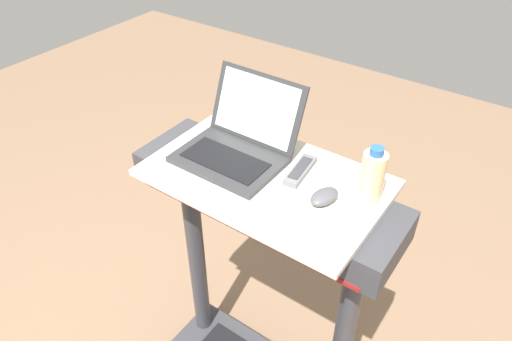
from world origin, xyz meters
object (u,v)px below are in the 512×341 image
object	(u,v)px
computer_mouse	(324,197)
tv_remote	(300,171)
water_bottle	(372,177)
laptop	(238,142)

from	to	relation	value
computer_mouse	tv_remote	bearing A→B (deg)	163.09
water_bottle	tv_remote	world-z (taller)	water_bottle
computer_mouse	water_bottle	xyz separation A→B (m)	(0.10, 0.08, 0.07)
laptop	computer_mouse	size ratio (longest dim) A/B	3.34
laptop	computer_mouse	bearing A→B (deg)	-6.01
water_bottle	tv_remote	size ratio (longest dim) A/B	1.10
computer_mouse	water_bottle	size ratio (longest dim) A/B	0.55
computer_mouse	tv_remote	world-z (taller)	computer_mouse
laptop	water_bottle	world-z (taller)	laptop
laptop	water_bottle	bearing A→B (deg)	6.19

